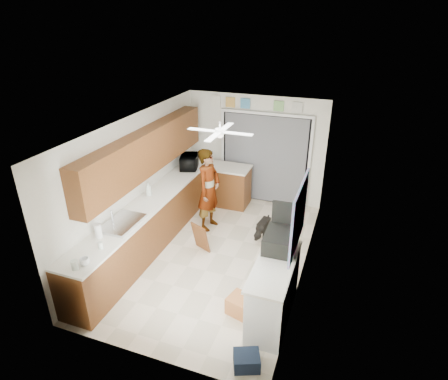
% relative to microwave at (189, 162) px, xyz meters
% --- Properties ---
extents(floor, '(5.00, 5.00, 0.00)m').
position_rel_microwave_xyz_m(floor, '(1.28, -1.63, -1.09)').
color(floor, beige).
rests_on(floor, ground).
extents(ceiling, '(5.00, 5.00, 0.00)m').
position_rel_microwave_xyz_m(ceiling, '(1.28, -1.63, 1.41)').
color(ceiling, white).
rests_on(ceiling, ground).
extents(wall_back, '(3.20, 0.00, 3.20)m').
position_rel_microwave_xyz_m(wall_back, '(1.28, 0.87, 0.16)').
color(wall_back, white).
rests_on(wall_back, ground).
extents(wall_front, '(3.20, 0.00, 3.20)m').
position_rel_microwave_xyz_m(wall_front, '(1.28, -4.13, 0.16)').
color(wall_front, white).
rests_on(wall_front, ground).
extents(wall_left, '(0.00, 5.00, 5.00)m').
position_rel_microwave_xyz_m(wall_left, '(-0.32, -1.63, 0.16)').
color(wall_left, white).
rests_on(wall_left, ground).
extents(wall_right, '(0.00, 5.00, 5.00)m').
position_rel_microwave_xyz_m(wall_right, '(2.88, -1.63, 0.16)').
color(wall_right, white).
rests_on(wall_right, ground).
extents(left_base_cabinets, '(0.60, 4.80, 0.90)m').
position_rel_microwave_xyz_m(left_base_cabinets, '(-0.02, -1.63, -0.64)').
color(left_base_cabinets, brown).
rests_on(left_base_cabinets, floor).
extents(left_countertop, '(0.62, 4.80, 0.04)m').
position_rel_microwave_xyz_m(left_countertop, '(-0.01, -1.63, -0.17)').
color(left_countertop, white).
rests_on(left_countertop, left_base_cabinets).
extents(upper_cabinets, '(0.32, 4.00, 0.80)m').
position_rel_microwave_xyz_m(upper_cabinets, '(-0.16, -1.43, 0.71)').
color(upper_cabinets, brown).
rests_on(upper_cabinets, wall_left).
extents(sink_basin, '(0.50, 0.76, 0.06)m').
position_rel_microwave_xyz_m(sink_basin, '(-0.01, -2.63, -0.14)').
color(sink_basin, silver).
rests_on(sink_basin, left_countertop).
extents(faucet, '(0.03, 0.03, 0.22)m').
position_rel_microwave_xyz_m(faucet, '(-0.20, -2.63, -0.04)').
color(faucet, silver).
rests_on(faucet, left_countertop).
extents(peninsula_base, '(1.00, 0.60, 0.90)m').
position_rel_microwave_xyz_m(peninsula_base, '(0.78, 0.37, -0.64)').
color(peninsula_base, brown).
rests_on(peninsula_base, floor).
extents(peninsula_top, '(1.04, 0.64, 0.04)m').
position_rel_microwave_xyz_m(peninsula_top, '(0.78, 0.37, -0.17)').
color(peninsula_top, white).
rests_on(peninsula_top, peninsula_base).
extents(back_opening_recess, '(2.00, 0.06, 2.10)m').
position_rel_microwave_xyz_m(back_opening_recess, '(1.53, 0.84, -0.04)').
color(back_opening_recess, black).
rests_on(back_opening_recess, wall_back).
extents(curtain_panel, '(1.90, 0.03, 2.05)m').
position_rel_microwave_xyz_m(curtain_panel, '(1.53, 0.80, -0.04)').
color(curtain_panel, slate).
rests_on(curtain_panel, wall_back).
extents(door_trim_left, '(0.06, 0.04, 2.10)m').
position_rel_microwave_xyz_m(door_trim_left, '(0.51, 0.81, -0.04)').
color(door_trim_left, white).
rests_on(door_trim_left, wall_back).
extents(door_trim_right, '(0.06, 0.04, 2.10)m').
position_rel_microwave_xyz_m(door_trim_right, '(2.55, 0.81, -0.04)').
color(door_trim_right, white).
rests_on(door_trim_right, wall_back).
extents(door_trim_head, '(2.10, 0.04, 0.06)m').
position_rel_microwave_xyz_m(door_trim_head, '(1.53, 0.81, 1.03)').
color(door_trim_head, white).
rests_on(door_trim_head, wall_back).
extents(header_frame_0, '(0.22, 0.02, 0.22)m').
position_rel_microwave_xyz_m(header_frame_0, '(0.68, 0.84, 1.21)').
color(header_frame_0, gold).
rests_on(header_frame_0, wall_back).
extents(header_frame_1, '(0.22, 0.02, 0.22)m').
position_rel_microwave_xyz_m(header_frame_1, '(1.03, 0.84, 1.21)').
color(header_frame_1, '#4790BF').
rests_on(header_frame_1, wall_back).
extents(header_frame_3, '(0.22, 0.02, 0.22)m').
position_rel_microwave_xyz_m(header_frame_3, '(1.78, 0.84, 1.21)').
color(header_frame_3, '#7FB969').
rests_on(header_frame_3, wall_back).
extents(header_frame_4, '(0.22, 0.02, 0.22)m').
position_rel_microwave_xyz_m(header_frame_4, '(2.18, 0.84, 1.21)').
color(header_frame_4, beige).
rests_on(header_frame_4, wall_back).
extents(route66_sign, '(0.22, 0.02, 0.26)m').
position_rel_microwave_xyz_m(route66_sign, '(0.33, 0.84, 1.21)').
color(route66_sign, silver).
rests_on(route66_sign, wall_back).
extents(right_counter_base, '(0.50, 1.40, 0.90)m').
position_rel_microwave_xyz_m(right_counter_base, '(2.63, -2.83, -0.64)').
color(right_counter_base, white).
rests_on(right_counter_base, floor).
extents(right_counter_top, '(0.54, 1.44, 0.04)m').
position_rel_microwave_xyz_m(right_counter_top, '(2.62, -2.83, -0.17)').
color(right_counter_top, white).
rests_on(right_counter_top, right_counter_base).
extents(abstract_painting, '(0.03, 1.15, 0.95)m').
position_rel_microwave_xyz_m(abstract_painting, '(2.86, -2.63, 0.56)').
color(abstract_painting, '#E353B9').
rests_on(abstract_painting, wall_right).
extents(ceiling_fan, '(1.14, 1.14, 0.24)m').
position_rel_microwave_xyz_m(ceiling_fan, '(1.28, -1.43, 1.23)').
color(ceiling_fan, white).
rests_on(ceiling_fan, ceiling).
extents(microwave, '(0.52, 0.64, 0.30)m').
position_rel_microwave_xyz_m(microwave, '(0.00, 0.00, 0.00)').
color(microwave, black).
rests_on(microwave, left_countertop).
extents(soap_bottle, '(0.14, 0.14, 0.29)m').
position_rel_microwave_xyz_m(soap_bottle, '(-0.15, -1.54, -0.01)').
color(soap_bottle, silver).
rests_on(soap_bottle, left_countertop).
extents(cup, '(0.15, 0.15, 0.11)m').
position_rel_microwave_xyz_m(cup, '(0.13, -3.75, -0.10)').
color(cup, white).
rests_on(cup, left_countertop).
extents(jar_a, '(0.11, 0.11, 0.14)m').
position_rel_microwave_xyz_m(jar_a, '(0.07, -3.88, -0.08)').
color(jar_a, silver).
rests_on(jar_a, left_countertop).
extents(jar_b, '(0.08, 0.08, 0.11)m').
position_rel_microwave_xyz_m(jar_b, '(0.09, -3.34, -0.10)').
color(jar_b, silver).
rests_on(jar_b, left_countertop).
extents(paper_towel_roll, '(0.14, 0.14, 0.23)m').
position_rel_microwave_xyz_m(paper_towel_roll, '(-0.13, -3.10, -0.03)').
color(paper_towel_roll, white).
rests_on(paper_towel_roll, left_countertop).
extents(suitcase, '(0.47, 0.62, 0.26)m').
position_rel_microwave_xyz_m(suitcase, '(2.60, -2.42, -0.02)').
color(suitcase, black).
rests_on(suitcase, right_counter_top).
extents(suitcase_rim, '(0.46, 0.59, 0.02)m').
position_rel_microwave_xyz_m(suitcase_rim, '(2.60, -2.42, -0.13)').
color(suitcase_rim, yellow).
rests_on(suitcase_rim, suitcase).
extents(suitcase_lid, '(0.42, 0.04, 0.50)m').
position_rel_microwave_xyz_m(suitcase_lid, '(2.60, -2.13, 0.23)').
color(suitcase_lid, black).
rests_on(suitcase_lid, suitcase).
extents(cardboard_box, '(0.51, 0.43, 0.27)m').
position_rel_microwave_xyz_m(cardboard_box, '(2.20, -2.95, -0.95)').
color(cardboard_box, '#C46A3D').
rests_on(cardboard_box, floor).
extents(navy_crate, '(0.41, 0.38, 0.20)m').
position_rel_microwave_xyz_m(navy_crate, '(2.53, -3.83, -0.99)').
color(navy_crate, '#151F35').
rests_on(navy_crate, floor).
extents(cabinet_door_panel, '(0.41, 0.29, 0.57)m').
position_rel_microwave_xyz_m(cabinet_door_panel, '(0.95, -1.63, -0.80)').
color(cabinet_door_panel, brown).
rests_on(cabinet_door_panel, floor).
extents(man, '(0.51, 0.69, 1.74)m').
position_rel_microwave_xyz_m(man, '(0.78, -0.77, -0.22)').
color(man, white).
rests_on(man, floor).
extents(dog, '(0.30, 0.57, 0.42)m').
position_rel_microwave_xyz_m(dog, '(1.95, -0.77, -0.88)').
color(dog, black).
rests_on(dog, floor).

